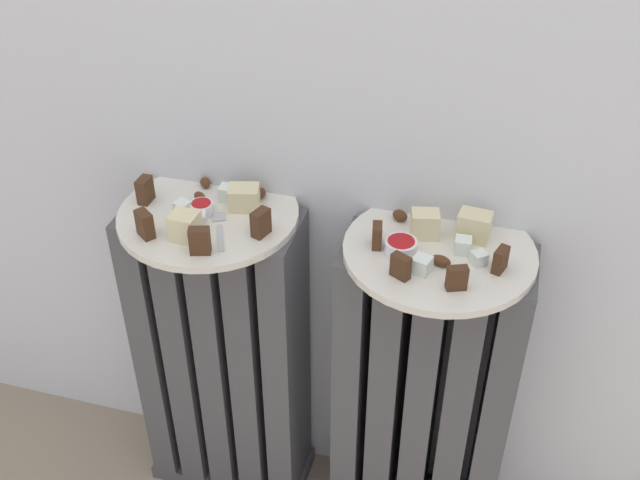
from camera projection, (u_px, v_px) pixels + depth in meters
radiator_left at (224, 361)px, 1.38m from camera, size 0.30×0.13×0.62m
radiator_right at (422, 401)px, 1.30m from camera, size 0.30×0.13×0.62m
plate_left at (209, 215)px, 1.19m from camera, size 0.28×0.28×0.01m
plate_right at (439, 252)px, 1.11m from camera, size 0.28×0.28×0.01m
dark_cake_slice_left_0 at (145, 190)px, 1.20m from camera, size 0.02×0.03×0.04m
dark_cake_slice_left_1 at (145, 224)px, 1.12m from camera, size 0.03×0.03×0.04m
dark_cake_slice_left_2 at (200, 241)px, 1.09m from camera, size 0.03×0.03×0.04m
dark_cake_slice_left_3 at (261, 223)px, 1.12m from camera, size 0.03×0.03×0.04m
marble_cake_slice_left_0 at (244, 198)px, 1.18m from camera, size 0.05×0.05×0.04m
marble_cake_slice_left_1 at (185, 226)px, 1.12m from camera, size 0.04×0.04×0.04m
turkish_delight_left_0 at (183, 208)px, 1.17m from camera, size 0.03×0.03×0.02m
turkish_delight_left_1 at (199, 220)px, 1.15m from camera, size 0.03×0.03×0.02m
turkish_delight_left_2 at (228, 193)px, 1.21m from camera, size 0.03×0.03×0.02m
medjool_date_left_0 at (200, 197)px, 1.20m from camera, size 0.03×0.03×0.02m
medjool_date_left_1 at (242, 188)px, 1.23m from camera, size 0.03×0.03×0.01m
medjool_date_left_2 at (205, 183)px, 1.24m from camera, size 0.03×0.03×0.02m
medjool_date_left_3 at (260, 193)px, 1.21m from camera, size 0.02×0.03×0.02m
jam_bowl_left at (202, 207)px, 1.18m from camera, size 0.04×0.04×0.02m
dark_cake_slice_right_0 at (377, 236)px, 1.10m from camera, size 0.02×0.03×0.04m
dark_cake_slice_right_1 at (401, 267)px, 1.04m from camera, size 0.03×0.03×0.04m
dark_cake_slice_right_2 at (457, 278)px, 1.02m from camera, size 0.03×0.02×0.04m
dark_cake_slice_right_3 at (501, 260)px, 1.06m from camera, size 0.02×0.03×0.04m
marble_cake_slice_right_0 at (425, 224)px, 1.12m from camera, size 0.05×0.04×0.04m
marble_cake_slice_right_1 at (474, 226)px, 1.12m from camera, size 0.05×0.04×0.04m
turkish_delight_right_0 at (463, 246)px, 1.09m from camera, size 0.03×0.03×0.02m
turkish_delight_right_1 at (422, 265)px, 1.06m from camera, size 0.03×0.03×0.02m
turkish_delight_right_2 at (479, 258)px, 1.07m from camera, size 0.03×0.03×0.02m
medjool_date_right_0 at (441, 261)px, 1.07m from camera, size 0.03×0.02×0.02m
medjool_date_right_1 at (400, 216)px, 1.16m from camera, size 0.03×0.03×0.02m
jam_bowl_right at (401, 246)px, 1.09m from camera, size 0.05×0.05×0.02m
fork at (220, 228)px, 1.15m from camera, size 0.05×0.10×0.00m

